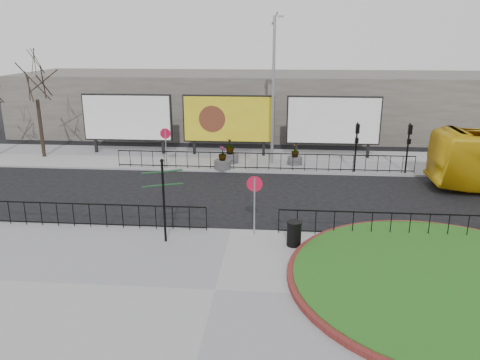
# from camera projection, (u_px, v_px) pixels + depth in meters

# --- Properties ---
(ground) EXTENTS (90.00, 90.00, 0.00)m
(ground) POSITION_uv_depth(u_px,v_px,m) (231.00, 232.00, 19.81)
(ground) COLOR black
(ground) RESTS_ON ground
(pavement_near) EXTENTS (30.00, 10.00, 0.12)m
(pavement_near) POSITION_uv_depth(u_px,v_px,m) (215.00, 291.00, 15.02)
(pavement_near) COLOR gray
(pavement_near) RESTS_ON ground
(pavement_far) EXTENTS (44.00, 6.00, 0.12)m
(pavement_far) POSITION_uv_depth(u_px,v_px,m) (250.00, 160.00, 31.23)
(pavement_far) COLOR gray
(pavement_far) RESTS_ON ground
(brick_edge) EXTENTS (10.40, 10.40, 0.18)m
(brick_edge) POSITION_uv_depth(u_px,v_px,m) (446.00, 282.00, 15.33)
(brick_edge) COLOR maroon
(brick_edge) RESTS_ON pavement_near
(grass_lawn) EXTENTS (10.00, 10.00, 0.22)m
(grass_lawn) POSITION_uv_depth(u_px,v_px,m) (446.00, 281.00, 15.32)
(grass_lawn) COLOR #1A4512
(grass_lawn) RESTS_ON pavement_near
(railing_near_left) EXTENTS (10.00, 0.10, 1.10)m
(railing_near_left) POSITION_uv_depth(u_px,v_px,m) (90.00, 215.00, 19.81)
(railing_near_left) COLOR black
(railing_near_left) RESTS_ON pavement_near
(railing_near_right) EXTENTS (9.00, 0.10, 1.10)m
(railing_near_right) POSITION_uv_depth(u_px,v_px,m) (391.00, 225.00, 18.80)
(railing_near_right) COLOR black
(railing_near_right) RESTS_ON pavement_near
(railing_far) EXTENTS (18.00, 0.10, 1.10)m
(railing_far) POSITION_uv_depth(u_px,v_px,m) (263.00, 161.00, 28.39)
(railing_far) COLOR black
(railing_far) RESTS_ON pavement_far
(speed_sign_far) EXTENTS (0.64, 0.07, 2.47)m
(speed_sign_far) POSITION_uv_depth(u_px,v_px,m) (166.00, 139.00, 28.61)
(speed_sign_far) COLOR gray
(speed_sign_far) RESTS_ON pavement_far
(speed_sign_near) EXTENTS (0.64, 0.07, 2.47)m
(speed_sign_near) POSITION_uv_depth(u_px,v_px,m) (255.00, 192.00, 18.79)
(speed_sign_near) COLOR gray
(speed_sign_near) RESTS_ON pavement_near
(billboard_left) EXTENTS (6.20, 0.31, 4.10)m
(billboard_left) POSITION_uv_depth(u_px,v_px,m) (127.00, 118.00, 32.10)
(billboard_left) COLOR black
(billboard_left) RESTS_ON pavement_far
(billboard_mid) EXTENTS (6.20, 0.31, 4.10)m
(billboard_mid) POSITION_uv_depth(u_px,v_px,m) (229.00, 119.00, 31.53)
(billboard_mid) COLOR black
(billboard_mid) RESTS_ON pavement_far
(billboard_right) EXTENTS (6.20, 0.31, 4.10)m
(billboard_right) POSITION_uv_depth(u_px,v_px,m) (333.00, 121.00, 30.97)
(billboard_right) COLOR black
(billboard_right) RESTS_ON pavement_far
(lamp_post) EXTENTS (0.74, 0.18, 9.23)m
(lamp_post) POSITION_uv_depth(u_px,v_px,m) (273.00, 89.00, 28.76)
(lamp_post) COLOR gray
(lamp_post) RESTS_ON pavement_far
(signal_pole_a) EXTENTS (0.22, 0.26, 3.00)m
(signal_pole_a) POSITION_uv_depth(u_px,v_px,m) (357.00, 140.00, 27.57)
(signal_pole_a) COLOR black
(signal_pole_a) RESTS_ON pavement_far
(signal_pole_b) EXTENTS (0.22, 0.26, 3.00)m
(signal_pole_b) POSITION_uv_depth(u_px,v_px,m) (409.00, 141.00, 27.33)
(signal_pole_b) COLOR black
(signal_pole_b) RESTS_ON pavement_far
(tree_left) EXTENTS (2.00, 2.00, 7.00)m
(tree_left) POSITION_uv_depth(u_px,v_px,m) (38.00, 105.00, 30.84)
(tree_left) COLOR #2D2119
(tree_left) RESTS_ON pavement_far
(building_backdrop) EXTENTS (40.00, 10.00, 5.00)m
(building_backdrop) POSITION_uv_depth(u_px,v_px,m) (257.00, 103.00, 40.04)
(building_backdrop) COLOR slate
(building_backdrop) RESTS_ON ground
(fingerpost_sign) EXTENTS (1.54, 0.84, 3.38)m
(fingerpost_sign) POSITION_uv_depth(u_px,v_px,m) (163.00, 193.00, 18.00)
(fingerpost_sign) COLOR black
(fingerpost_sign) RESTS_ON pavement_near
(litter_bin) EXTENTS (0.60, 0.60, 0.99)m
(litter_bin) POSITION_uv_depth(u_px,v_px,m) (294.00, 233.00, 18.08)
(litter_bin) COLOR black
(litter_bin) RESTS_ON pavement_near
(planter_a) EXTENTS (1.03, 1.03, 1.42)m
(planter_a) POSITION_uv_depth(u_px,v_px,m) (222.00, 161.00, 28.72)
(planter_a) COLOR #4C4C4F
(planter_a) RESTS_ON pavement_far
(planter_b) EXTENTS (1.10, 1.10, 1.58)m
(planter_b) POSITION_uv_depth(u_px,v_px,m) (230.00, 154.00, 30.16)
(planter_b) COLOR #4C4C4F
(planter_b) RESTS_ON pavement_far
(planter_c) EXTENTS (0.93, 0.93, 1.35)m
(planter_c) POSITION_uv_depth(u_px,v_px,m) (295.00, 157.00, 29.73)
(planter_c) COLOR #4C4C4F
(planter_c) RESTS_ON pavement_far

